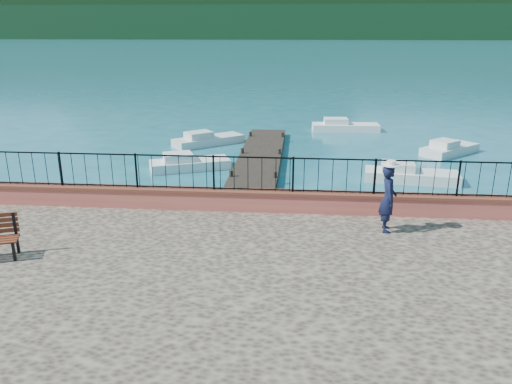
% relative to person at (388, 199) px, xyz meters
% --- Properties ---
extents(ground, '(2000.00, 2000.00, 0.00)m').
position_rel_person_xyz_m(ground, '(-2.08, -2.51, -2.05)').
color(ground, '#19596B').
rests_on(ground, ground).
extents(parapet, '(28.00, 0.46, 0.58)m').
position_rel_person_xyz_m(parapet, '(-2.08, 1.19, -0.56)').
color(parapet, '#BD6244').
rests_on(parapet, promenade).
extents(railing, '(27.00, 0.05, 0.95)m').
position_rel_person_xyz_m(railing, '(-2.08, 1.19, 0.20)').
color(railing, black).
rests_on(railing, parapet).
extents(dock, '(2.00, 16.00, 0.30)m').
position_rel_person_xyz_m(dock, '(-4.08, 9.49, -1.90)').
color(dock, '#2D231C').
rests_on(dock, ground).
extents(far_forest, '(900.00, 60.00, 18.00)m').
position_rel_person_xyz_m(far_forest, '(-2.08, 297.49, 6.95)').
color(far_forest, black).
rests_on(far_forest, ground).
extents(foothills, '(900.00, 120.00, 44.00)m').
position_rel_person_xyz_m(foothills, '(-2.08, 357.49, 19.95)').
color(foothills, black).
rests_on(foothills, ground).
extents(person, '(0.43, 0.64, 1.70)m').
position_rel_person_xyz_m(person, '(0.00, 0.00, 0.00)').
color(person, black).
rests_on(person, promenade).
extents(hat, '(0.44, 0.44, 0.12)m').
position_rel_person_xyz_m(hat, '(0.00, 0.00, 0.91)').
color(hat, white).
rests_on(hat, person).
extents(boat_0, '(3.75, 2.53, 0.80)m').
position_rel_person_xyz_m(boat_0, '(-7.13, 9.48, -1.65)').
color(boat_0, white).
rests_on(boat_0, ground).
extents(boat_1, '(3.91, 1.77, 0.80)m').
position_rel_person_xyz_m(boat_1, '(2.46, 8.47, -1.65)').
color(boat_1, silver).
rests_on(boat_1, ground).
extents(boat_2, '(3.34, 3.19, 0.80)m').
position_rel_person_xyz_m(boat_2, '(5.37, 13.47, -1.65)').
color(boat_2, silver).
rests_on(boat_2, ground).
extents(boat_3, '(3.83, 3.45, 0.80)m').
position_rel_person_xyz_m(boat_3, '(-7.18, 14.51, -1.65)').
color(boat_3, silver).
rests_on(boat_3, ground).
extents(boat_4, '(4.13, 1.47, 0.80)m').
position_rel_person_xyz_m(boat_4, '(0.61, 19.09, -1.65)').
color(boat_4, white).
rests_on(boat_4, ground).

